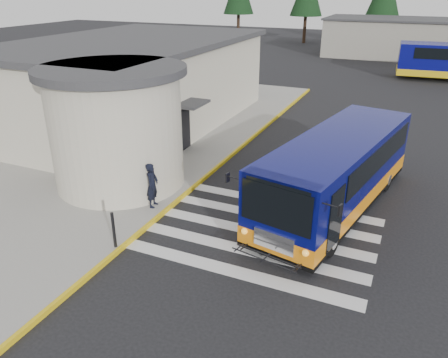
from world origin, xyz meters
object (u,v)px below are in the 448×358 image
at_px(transit_bus, 336,175).
at_px(bollard, 114,230).
at_px(pedestrian_a, 152,185).
at_px(pedestrian_b, 99,172).

height_order(transit_bus, bollard, transit_bus).
bearing_deg(pedestrian_a, pedestrian_b, 72.77).
height_order(pedestrian_a, bollard, pedestrian_a).
height_order(pedestrian_b, bollard, pedestrian_b).
bearing_deg(bollard, pedestrian_b, 134.04).
bearing_deg(transit_bus, pedestrian_b, -152.60).
bearing_deg(pedestrian_a, bollard, 177.44).
relative_size(transit_bus, pedestrian_b, 6.52).
bearing_deg(bollard, pedestrian_a, 97.77).
height_order(pedestrian_a, pedestrian_b, pedestrian_a).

